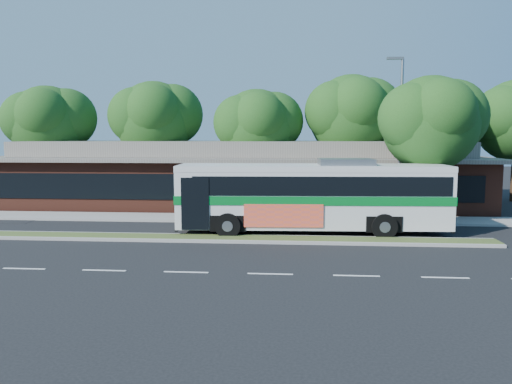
{
  "coord_description": "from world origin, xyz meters",
  "views": [
    {
      "loc": [
        3.82,
        -22.06,
        4.83
      ],
      "look_at": [
        1.88,
        2.94,
        2.0
      ],
      "focal_mm": 35.0,
      "sensor_mm": 36.0,
      "label": 1
    }
  ],
  "objects": [
    {
      "name": "sidewalk_tree",
      "position": [
        11.37,
        5.42,
        5.59
      ],
      "size": [
        5.66,
        5.07,
        8.01
      ],
      "color": "black",
      "rests_on": "ground"
    },
    {
      "name": "sidewalk",
      "position": [
        0.0,
        6.4,
        0.06
      ],
      "size": [
        44.0,
        2.6,
        0.12
      ],
      "primitive_type": "cube",
      "color": "gray",
      "rests_on": "ground"
    },
    {
      "name": "tree_bg_d",
      "position": [
        8.45,
        16.15,
        6.42
      ],
      "size": [
        6.91,
        6.2,
        9.37
      ],
      "color": "black",
      "rests_on": "ground"
    },
    {
      "name": "lamp_post",
      "position": [
        9.56,
        6.0,
        4.9
      ],
      "size": [
        0.93,
        0.18,
        9.07
      ],
      "color": "slate",
      "rests_on": "ground"
    },
    {
      "name": "tree_bg_a",
      "position": [
        -14.58,
        15.14,
        5.87
      ],
      "size": [
        6.47,
        5.8,
        8.63
      ],
      "color": "black",
      "rests_on": "ground"
    },
    {
      "name": "tree_bg_e",
      "position": [
        14.42,
        15.14,
        5.74
      ],
      "size": [
        6.47,
        5.8,
        8.5
      ],
      "color": "black",
      "rests_on": "ground"
    },
    {
      "name": "ground",
      "position": [
        0.0,
        0.0,
        0.0
      ],
      "size": [
        120.0,
        120.0,
        0.0
      ],
      "primitive_type": "plane",
      "color": "black",
      "rests_on": "ground"
    },
    {
      "name": "tree_bg_c",
      "position": [
        1.4,
        15.13,
        5.59
      ],
      "size": [
        6.24,
        5.6,
        8.26
      ],
      "color": "black",
      "rests_on": "ground"
    },
    {
      "name": "tree_bg_b",
      "position": [
        -6.57,
        16.14,
        6.14
      ],
      "size": [
        6.69,
        6.0,
        9.0
      ],
      "color": "black",
      "rests_on": "ground"
    },
    {
      "name": "plaza_building",
      "position": [
        0.0,
        12.99,
        2.13
      ],
      "size": [
        33.2,
        11.2,
        4.45
      ],
      "color": "#5C291D",
      "rests_on": "ground"
    },
    {
      "name": "median_strip",
      "position": [
        0.0,
        0.6,
        0.07
      ],
      "size": [
        26.0,
        1.1,
        0.15
      ],
      "primitive_type": "cube",
      "color": "#3A4C20",
      "rests_on": "ground"
    },
    {
      "name": "transit_bus",
      "position": [
        4.75,
        2.58,
        2.07
      ],
      "size": [
        13.36,
        3.53,
        3.72
      ],
      "rotation": [
        0.0,
        0.0,
        0.04
      ],
      "color": "silver",
      "rests_on": "ground"
    }
  ]
}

